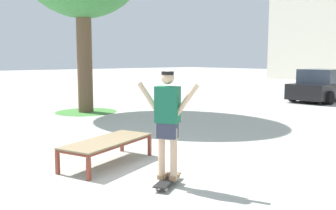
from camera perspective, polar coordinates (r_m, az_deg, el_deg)
name	(u,v)px	position (r m, az deg, el deg)	size (l,w,h in m)	color
ground_plane	(96,168)	(6.93, -11.00, -9.54)	(120.00, 120.00, 0.00)	#B7B5AD
skate_box	(107,142)	(7.08, -9.29, -5.69)	(1.36, 2.05, 0.46)	brown
skateboard	(168,180)	(5.94, -0.06, -11.49)	(0.57, 0.79, 0.09)	black
skater	(168,118)	(5.70, -0.06, -1.96)	(0.91, 0.57, 1.69)	beige
grass_patch_near_left	(86,112)	(14.21, -12.47, -1.03)	(2.27, 2.27, 0.01)	#47893D
car_black	(323,86)	(18.99, 22.70, 2.68)	(2.11, 4.29, 1.50)	black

